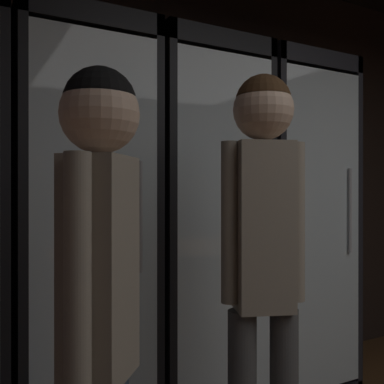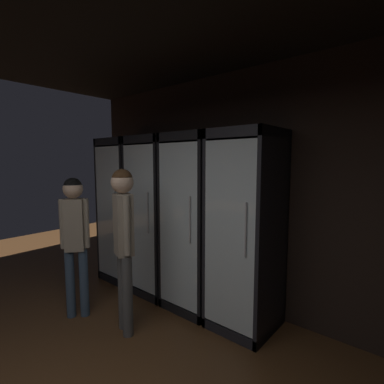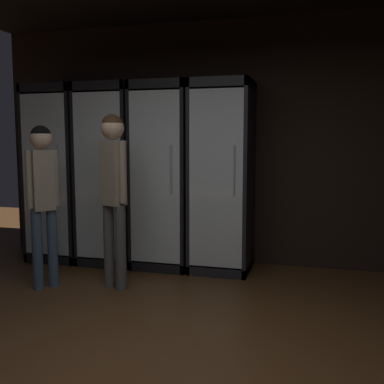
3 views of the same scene
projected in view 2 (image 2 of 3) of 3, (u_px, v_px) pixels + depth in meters
name	position (u px, v px, depth m)	size (l,w,h in m)	color
wall_back	(276.00, 194.00, 3.13)	(6.00, 0.06, 2.80)	black
cooler_far_left	(130.00, 211.00, 4.30)	(0.64, 0.69, 2.08)	black
cooler_left	(161.00, 216.00, 3.87)	(0.64, 0.69, 2.08)	black
cooler_center	(199.00, 223.00, 3.44)	(0.64, 0.69, 2.08)	black
cooler_right	(248.00, 232.00, 3.01)	(0.64, 0.69, 2.08)	black
shopper_near	(124.00, 232.00, 2.86)	(0.30, 0.22, 1.68)	#4C4C4C
shopper_far	(75.00, 231.00, 3.16)	(0.24, 0.25, 1.58)	#384C66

